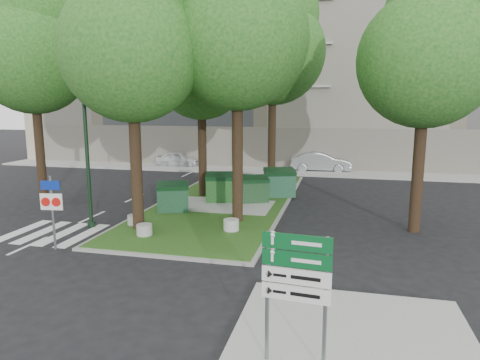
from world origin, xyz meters
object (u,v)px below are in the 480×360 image
(bollard_left, at_px, (134,220))
(directional_sign, at_px, (296,279))
(traffic_sign_pole, at_px, (52,203))
(bollard_mid, at_px, (144,230))
(dumpster_b, at_px, (222,188))
(tree_median_near_right, at_px, (240,24))
(street_lamp, at_px, (86,135))
(tree_street_right, at_px, (429,47))
(tree_median_mid, at_px, (203,63))
(litter_bin, at_px, (288,183))
(dumpster_c, at_px, (254,189))
(dumpster_d, at_px, (279,183))
(tree_median_near_left, at_px, (134,37))
(dumpster_a, at_px, (173,197))
(car_white, at_px, (178,159))
(car_silver, at_px, (321,162))
(tree_street_left, at_px, (34,46))
(tree_median_far, at_px, (275,42))
(bollard_right, at_px, (231,225))

(bollard_left, xyz_separation_m, directional_sign, (7.35, -7.99, 1.49))
(bollard_left, relative_size, traffic_sign_pole, 0.21)
(traffic_sign_pole, bearing_deg, bollard_mid, 29.75)
(bollard_left, bearing_deg, dumpster_b, 64.88)
(tree_median_near_right, bearing_deg, bollard_mid, -136.66)
(street_lamp, bearing_deg, tree_street_right, 10.77)
(tree_median_mid, distance_m, litter_bin, 8.21)
(dumpster_c, xyz_separation_m, dumpster_d, (1.05, 1.61, 0.09))
(tree_street_right, height_order, directional_sign, tree_street_right)
(dumpster_c, relative_size, dumpster_d, 0.89)
(litter_bin, bearing_deg, tree_median_mid, -145.43)
(dumpster_d, distance_m, directional_sign, 14.98)
(tree_median_near_right, distance_m, bollard_left, 8.81)
(tree_median_mid, bearing_deg, dumpster_d, 10.02)
(tree_median_near_left, distance_m, dumpster_a, 7.17)
(car_white, distance_m, car_silver, 11.19)
(directional_sign, bearing_deg, dumpster_d, 104.39)
(directional_sign, bearing_deg, dumpster_c, 109.86)
(tree_street_right, height_order, car_white, tree_street_right)
(tree_median_mid, bearing_deg, tree_median_near_right, -56.31)
(car_silver, bearing_deg, tree_median_near_left, 155.55)
(tree_median_mid, height_order, car_silver, tree_median_mid)
(dumpster_a, distance_m, bollard_left, 2.59)
(tree_street_left, bearing_deg, bollard_left, -25.37)
(bollard_left, bearing_deg, litter_bin, 60.00)
(dumpster_a, bearing_deg, tree_street_left, 155.00)
(tree_street_left, xyz_separation_m, directional_sign, (13.82, -11.06, -5.85))
(tree_median_near_right, bearing_deg, dumpster_a, 165.06)
(tree_median_mid, height_order, dumpster_a, tree_median_mid)
(tree_median_far, height_order, dumpster_a, tree_median_far)
(tree_median_near_right, xyz_separation_m, traffic_sign_pole, (-5.39, -4.70, -6.34))
(street_lamp, bearing_deg, dumpster_c, 44.44)
(bollard_left, bearing_deg, tree_median_far, 65.00)
(dumpster_b, distance_m, directional_sign, 13.87)
(bollard_mid, bearing_deg, dumpster_a, 95.49)
(tree_street_left, height_order, dumpster_d, tree_street_left)
(tree_street_left, xyz_separation_m, traffic_sign_pole, (5.11, -6.20, -6.01))
(tree_median_mid, bearing_deg, litter_bin, 34.57)
(dumpster_d, xyz_separation_m, car_white, (-9.52, 9.70, -0.22))
(tree_street_left, distance_m, dumpster_c, 12.63)
(tree_median_near_right, bearing_deg, dumpster_d, 80.04)
(bollard_left, relative_size, bollard_mid, 0.94)
(tree_street_left, relative_size, bollard_right, 18.40)
(tree_median_mid, xyz_separation_m, tree_street_left, (-7.50, -3.00, 0.67))
(dumpster_d, bearing_deg, dumpster_c, -142.29)
(directional_sign, bearing_deg, street_lamp, 145.05)
(dumpster_a, xyz_separation_m, dumpster_d, (4.25, 4.30, 0.08))
(dumpster_d, height_order, car_white, dumpster_d)
(tree_median_far, height_order, tree_street_right, tree_median_far)
(tree_median_far, relative_size, dumpster_b, 6.81)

